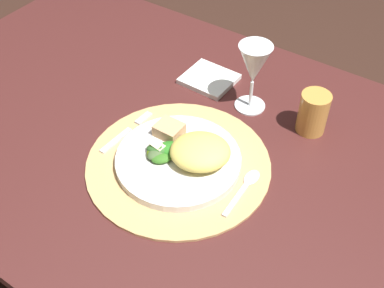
{
  "coord_description": "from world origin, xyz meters",
  "views": [
    {
      "loc": [
        0.43,
        -0.62,
        1.46
      ],
      "look_at": [
        0.02,
        -0.01,
        0.73
      ],
      "focal_mm": 46.08,
      "sensor_mm": 36.0,
      "label": 1
    }
  ],
  "objects_px": {
    "dinner_plate": "(178,160)",
    "napkin": "(209,79)",
    "spoon": "(247,184)",
    "wine_glass": "(254,66)",
    "dining_table": "(187,179)",
    "fork": "(124,134)",
    "amber_tumbler": "(313,113)"
  },
  "relations": [
    {
      "from": "fork",
      "to": "amber_tumbler",
      "type": "bearing_deg",
      "value": 37.48
    },
    {
      "from": "dinner_plate",
      "to": "fork",
      "type": "relative_size",
      "value": 1.63
    },
    {
      "from": "dinner_plate",
      "to": "wine_glass",
      "type": "xyz_separation_m",
      "value": [
        0.03,
        0.25,
        0.1
      ]
    },
    {
      "from": "dining_table",
      "to": "fork",
      "type": "xyz_separation_m",
      "value": [
        -0.12,
        -0.06,
        0.12
      ]
    },
    {
      "from": "spoon",
      "to": "amber_tumbler",
      "type": "height_order",
      "value": "amber_tumbler"
    },
    {
      "from": "spoon",
      "to": "dining_table",
      "type": "bearing_deg",
      "value": 168.35
    },
    {
      "from": "dining_table",
      "to": "fork",
      "type": "distance_m",
      "value": 0.18
    },
    {
      "from": "spoon",
      "to": "napkin",
      "type": "height_order",
      "value": "same"
    },
    {
      "from": "dinner_plate",
      "to": "napkin",
      "type": "relative_size",
      "value": 2.13
    },
    {
      "from": "spoon",
      "to": "wine_glass",
      "type": "bearing_deg",
      "value": 117.78
    },
    {
      "from": "dinner_plate",
      "to": "amber_tumbler",
      "type": "bearing_deg",
      "value": 54.75
    },
    {
      "from": "fork",
      "to": "napkin",
      "type": "distance_m",
      "value": 0.27
    },
    {
      "from": "dining_table",
      "to": "spoon",
      "type": "relative_size",
      "value": 10.93
    },
    {
      "from": "spoon",
      "to": "dinner_plate",
      "type": "bearing_deg",
      "value": -169.77
    },
    {
      "from": "dinner_plate",
      "to": "amber_tumbler",
      "type": "xyz_separation_m",
      "value": [
        0.18,
        0.25,
        0.03
      ]
    },
    {
      "from": "napkin",
      "to": "spoon",
      "type": "bearing_deg",
      "value": -45.14
    },
    {
      "from": "amber_tumbler",
      "to": "napkin",
      "type": "bearing_deg",
      "value": 175.53
    },
    {
      "from": "spoon",
      "to": "amber_tumbler",
      "type": "relative_size",
      "value": 1.41
    },
    {
      "from": "wine_glass",
      "to": "dining_table",
      "type": "bearing_deg",
      "value": -105.48
    },
    {
      "from": "dining_table",
      "to": "fork",
      "type": "bearing_deg",
      "value": -155.22
    },
    {
      "from": "dining_table",
      "to": "napkin",
      "type": "bearing_deg",
      "value": 110.34
    },
    {
      "from": "fork",
      "to": "spoon",
      "type": "distance_m",
      "value": 0.29
    },
    {
      "from": "dinner_plate",
      "to": "fork",
      "type": "distance_m",
      "value": 0.15
    },
    {
      "from": "dinner_plate",
      "to": "spoon",
      "type": "height_order",
      "value": "dinner_plate"
    },
    {
      "from": "dining_table",
      "to": "wine_glass",
      "type": "xyz_separation_m",
      "value": [
        0.05,
        0.19,
        0.23
      ]
    },
    {
      "from": "wine_glass",
      "to": "amber_tumbler",
      "type": "xyz_separation_m",
      "value": [
        0.15,
        0.01,
        -0.07
      ]
    },
    {
      "from": "dining_table",
      "to": "spoon",
      "type": "bearing_deg",
      "value": -11.65
    },
    {
      "from": "fork",
      "to": "spoon",
      "type": "xyz_separation_m",
      "value": [
        0.29,
        0.02,
        0.0
      ]
    },
    {
      "from": "dinner_plate",
      "to": "napkin",
      "type": "xyz_separation_m",
      "value": [
        -0.1,
        0.27,
        -0.01
      ]
    },
    {
      "from": "spoon",
      "to": "wine_glass",
      "type": "relative_size",
      "value": 0.82
    },
    {
      "from": "napkin",
      "to": "amber_tumbler",
      "type": "height_order",
      "value": "amber_tumbler"
    },
    {
      "from": "wine_glass",
      "to": "amber_tumbler",
      "type": "bearing_deg",
      "value": 2.2
    }
  ]
}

